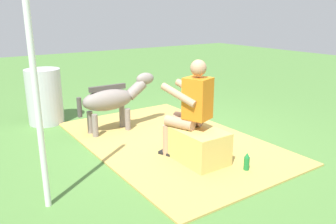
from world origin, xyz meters
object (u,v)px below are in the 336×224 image
Objects in this scene: pony_standing at (113,99)px; tent_pole_left at (35,85)px; water_barrel at (45,97)px; hay_bale at (199,146)px; person_seated at (190,106)px; soda_bottle at (247,162)px.

tent_pole_left is at bearing 136.85° from pony_standing.
water_barrel is 0.38× the size of tent_pole_left.
tent_pole_left reaches higher than water_barrel.
person_seated is (0.15, 0.04, 0.50)m from hay_bale.
person_seated is 0.98× the size of pony_standing.
hay_bale is at bearing -167.36° from pony_standing.
hay_bale is 3.01m from water_barrel.
person_seated is 0.53× the size of tent_pole_left.
soda_bottle is (-2.22, -0.69, -0.43)m from pony_standing.
soda_bottle is 2.55m from tent_pole_left.
hay_bale is 0.75× the size of water_barrel.
person_seated reaches higher than hay_bale.
tent_pole_left is (-1.63, 1.53, 0.69)m from pony_standing.
pony_standing is 2.34m from tent_pole_left.
soda_bottle is (-0.54, -0.31, -0.10)m from hay_bale.
soda_bottle is (-0.69, -0.35, -0.60)m from person_seated.
pony_standing is at bearing 17.17° from soda_bottle.
tent_pole_left is (0.59, 2.21, 1.12)m from soda_bottle.
water_barrel is (2.77, 1.15, 0.25)m from hay_bale.
person_seated is 5.36× the size of soda_bottle.
person_seated is 1.39× the size of water_barrel.
tent_pole_left reaches higher than person_seated.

